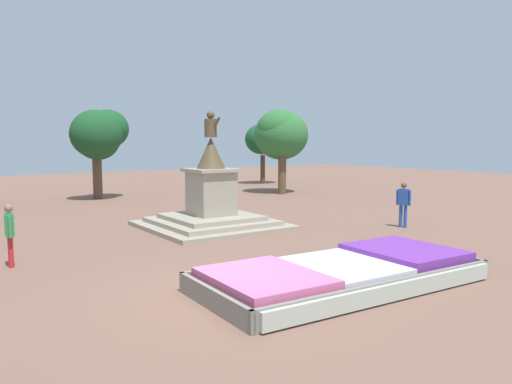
{
  "coord_description": "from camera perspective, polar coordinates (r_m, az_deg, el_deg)",
  "views": [
    {
      "loc": [
        -5.69,
        -8.99,
        3.36
      ],
      "look_at": [
        3.33,
        4.02,
        1.71
      ],
      "focal_mm": 35.0,
      "sensor_mm": 36.0,
      "label": 1
    }
  ],
  "objects": [
    {
      "name": "statue_monument",
      "position": [
        19.26,
        -5.12,
        -1.48
      ],
      "size": [
        4.88,
        4.88,
        4.46
      ],
      "color": "#9E937F",
      "rests_on": "ground_plane"
    },
    {
      "name": "park_tree_far_right",
      "position": [
        29.61,
        -17.4,
        6.23
      ],
      "size": [
        3.43,
        2.86,
        5.11
      ],
      "color": "brown",
      "rests_on": "ground_plane"
    },
    {
      "name": "pedestrian_with_handbag",
      "position": [
        14.71,
        -26.33,
        -4.0
      ],
      "size": [
        0.26,
        0.57,
        1.69
      ],
      "color": "red",
      "rests_on": "ground_plane"
    },
    {
      "name": "flower_planter",
      "position": [
        11.92,
        10.09,
        -9.15
      ],
      "size": [
        6.94,
        3.39,
        0.63
      ],
      "color": "#38281C",
      "rests_on": "ground_plane"
    },
    {
      "name": "park_tree_behind_statue",
      "position": [
        31.76,
        2.85,
        6.75
      ],
      "size": [
        3.42,
        3.44,
        5.29
      ],
      "color": "brown",
      "rests_on": "ground_plane"
    },
    {
      "name": "ground_plane",
      "position": [
        11.15,
        -2.36,
        -11.58
      ],
      "size": [
        87.03,
        87.03,
        0.0
      ],
      "primitive_type": "plane",
      "color": "brown"
    },
    {
      "name": "pedestrian_crossing_plaza",
      "position": [
        20.02,
        16.5,
        -1.02
      ],
      "size": [
        0.34,
        0.54,
        1.75
      ],
      "color": "#264CA5",
      "rests_on": "ground_plane"
    },
    {
      "name": "park_tree_street_side",
      "position": [
        38.61,
        1.06,
        6.12
      ],
      "size": [
        3.26,
        2.57,
        4.59
      ],
      "color": "#4C3823",
      "rests_on": "ground_plane"
    }
  ]
}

